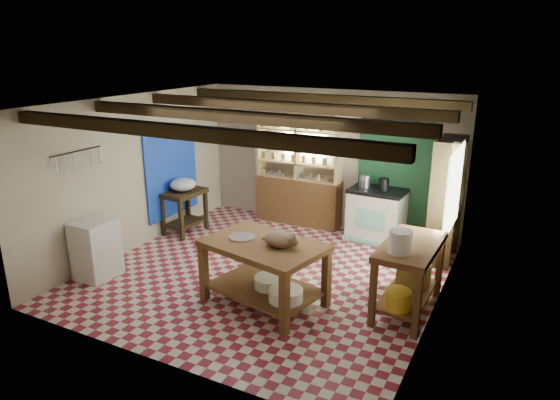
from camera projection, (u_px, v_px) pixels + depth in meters
The scene contains 30 objects.
floor at pixel (266, 274), 7.68m from camera, with size 5.00×5.00×0.02m, color maroon.
ceiling at pixel (265, 103), 6.90m from camera, with size 5.00×5.00×0.02m, color #3E3F43.
wall_back at pixel (329, 159), 9.41m from camera, with size 5.00×0.04×2.60m, color #B9AB95.
wall_front at pixel (149, 253), 5.17m from camera, with size 5.00×0.04×2.60m, color #B9AB95.
wall_left at pixel (135, 173), 8.38m from camera, with size 0.04×5.00×2.60m, color #B9AB95.
wall_right at pixel (441, 219), 6.19m from camera, with size 0.04×5.00×2.60m, color #B9AB95.
ceiling_beams at pixel (265, 111), 6.93m from camera, with size 5.00×3.80×0.15m, color #312311.
blue_wall_patch at pixel (172, 173), 9.19m from camera, with size 0.04×1.40×1.60m, color #193FBF.
green_wall_patch at pixel (394, 169), 8.85m from camera, with size 1.30×0.04×2.30m, color #1A4327.
window_back at pixel (305, 136), 9.49m from camera, with size 0.90×0.02×0.80m, color silver.
window_right at pixel (454, 191), 7.02m from camera, with size 0.02×1.30×1.20m, color silver.
utensil_rail at pixel (77, 160), 7.19m from camera, with size 0.06×0.90×0.28m, color black.
pot_rack at pixel (391, 120), 8.22m from camera, with size 0.86×0.12×0.36m, color black.
shelving_unit at pixel (299, 168), 9.55m from camera, with size 1.70×0.34×2.20m, color tan.
tall_rack at pixel (446, 201), 7.91m from camera, with size 0.40×0.86×2.00m, color #312311.
work_table at pixel (264, 273), 6.68m from camera, with size 1.55×1.03×0.88m, color brown.
stove at pixel (376, 214), 8.89m from camera, with size 0.96×0.65×0.94m, color silver.
prep_table at pixel (185, 212), 9.25m from camera, with size 0.55×0.80×0.81m, color #312311.
white_cabinet at pixel (96, 249), 7.46m from camera, with size 0.49×0.59×0.89m, color silver.
right_counter at pixel (408, 278), 6.48m from camera, with size 0.66×1.32×0.95m, color brown.
cat at pixel (281, 239), 6.41m from camera, with size 0.44×0.34×0.20m, color #957256.
steel_tray at pixel (242, 237), 6.72m from camera, with size 0.36×0.36×0.02m, color #9D9DA4.
basin_large at pixel (270, 282), 6.73m from camera, with size 0.42×0.42×0.15m, color silver.
basin_small at pixel (286, 295), 6.38m from camera, with size 0.44×0.44×0.16m, color silver.
kettle_left at pixel (365, 181), 8.84m from camera, with size 0.19×0.19×0.22m, color #9D9DA4.
kettle_right at pixel (384, 184), 8.67m from camera, with size 0.17×0.17×0.21m, color black.
enamel_bowl at pixel (183, 184), 9.10m from camera, with size 0.47×0.47×0.24m, color silver.
white_bucket at pixel (400, 242), 6.02m from camera, with size 0.28×0.28×0.28m, color silver.
wicker_basket at pixel (414, 274), 6.75m from camera, with size 0.40×0.32×0.28m, color olive.
yellow_tub at pixel (398, 299), 6.13m from camera, with size 0.33×0.33×0.24m, color gold.
Camera 1 is at (3.39, -6.11, 3.37)m, focal length 32.00 mm.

